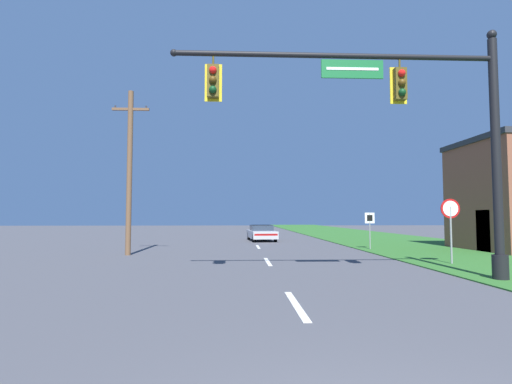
% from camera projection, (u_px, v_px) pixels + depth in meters
% --- Properties ---
extents(grass_verge_right, '(10.00, 110.00, 0.04)m').
position_uv_depth(grass_verge_right, '(381.00, 239.00, 32.74)').
color(grass_verge_right, '#2D6626').
rests_on(grass_verge_right, ground).
extents(road_center_line, '(0.16, 34.80, 0.01)m').
position_uv_depth(road_center_line, '(258.00, 247.00, 24.30)').
color(road_center_line, silver).
rests_on(road_center_line, ground).
extents(signal_mast, '(9.81, 0.47, 7.42)m').
position_uv_depth(signal_mast, '(415.00, 126.00, 11.71)').
color(signal_mast, black).
rests_on(signal_mast, grass_verge_right).
extents(car_ahead, '(2.20, 4.64, 1.19)m').
position_uv_depth(car_ahead, '(261.00, 233.00, 30.57)').
color(car_ahead, black).
rests_on(car_ahead, ground).
extents(stop_sign, '(0.76, 0.07, 2.50)m').
position_uv_depth(stop_sign, '(450.00, 216.00, 15.50)').
color(stop_sign, gray).
rests_on(stop_sign, grass_verge_right).
extents(route_sign_post, '(0.55, 0.06, 2.03)m').
position_uv_depth(route_sign_post, '(370.00, 222.00, 22.45)').
color(route_sign_post, gray).
rests_on(route_sign_post, grass_verge_right).
extents(utility_pole_near, '(1.80, 0.26, 8.02)m').
position_uv_depth(utility_pole_near, '(129.00, 169.00, 19.40)').
color(utility_pole_near, brown).
rests_on(utility_pole_near, ground).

